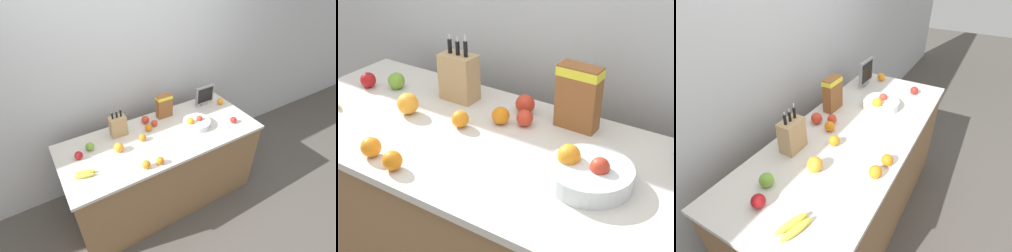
# 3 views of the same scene
# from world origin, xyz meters

# --- Properties ---
(wall_back) EXTENTS (9.00, 0.06, 2.60)m
(wall_back) POSITION_xyz_m (0.00, 0.62, 1.30)
(wall_back) COLOR silver
(wall_back) RESTS_ON ground_plane
(counter) EXTENTS (1.99, 0.81, 0.89)m
(counter) POSITION_xyz_m (0.00, 0.00, 0.45)
(counter) COLOR olive
(counter) RESTS_ON ground_plane
(knife_block) EXTENTS (0.16, 0.10, 0.30)m
(knife_block) POSITION_xyz_m (-0.35, 0.23, 1.00)
(knife_block) COLOR tan
(knife_block) RESTS_ON counter
(cereal_box) EXTENTS (0.17, 0.08, 0.26)m
(cereal_box) POSITION_xyz_m (0.19, 0.28, 1.04)
(cereal_box) COLOR brown
(cereal_box) RESTS_ON counter
(fruit_bowl) EXTENTS (0.28, 0.28, 0.12)m
(fruit_bowl) POSITION_xyz_m (0.39, -0.04, 0.93)
(fruit_bowl) COLOR silver
(fruit_bowl) RESTS_ON counter
(apple_near_bananas) EXTENTS (0.08, 0.08, 0.08)m
(apple_near_bananas) POSITION_xyz_m (-0.04, 0.27, 0.94)
(apple_near_bananas) COLOR red
(apple_near_bananas) RESTS_ON counter
(apple_by_knife_block) EXTENTS (0.07, 0.07, 0.07)m
(apple_by_knife_block) POSITION_xyz_m (0.01, 0.18, 0.93)
(apple_by_knife_block) COLOR red
(apple_by_knife_block) RESTS_ON counter
(apple_leftmost) EXTENTS (0.07, 0.07, 0.07)m
(apple_leftmost) POSITION_xyz_m (-0.79, 0.10, 0.93)
(apple_leftmost) COLOR #A31419
(apple_leftmost) RESTS_ON counter
(apple_front) EXTENTS (0.08, 0.08, 0.08)m
(apple_front) POSITION_xyz_m (-0.67, 0.16, 0.93)
(apple_front) COLOR #6B9E33
(apple_front) RESTS_ON counter
(orange_front_center) EXTENTS (0.07, 0.07, 0.07)m
(orange_front_center) POSITION_xyz_m (-0.19, 0.03, 0.93)
(orange_front_center) COLOR orange
(orange_front_center) RESTS_ON counter
(orange_front_left) EXTENTS (0.07, 0.07, 0.07)m
(orange_front_left) POSITION_xyz_m (-0.07, 0.14, 0.93)
(orange_front_left) COLOR orange
(orange_front_left) RESTS_ON counter
(orange_front_right) EXTENTS (0.09, 0.09, 0.09)m
(orange_front_right) POSITION_xyz_m (-0.45, 0.01, 0.94)
(orange_front_right) COLOR orange
(orange_front_right) RESTS_ON counter
(orange_near_bowl) EXTENTS (0.07, 0.07, 0.07)m
(orange_near_bowl) POSITION_xyz_m (-0.20, -0.33, 0.93)
(orange_near_bowl) COLOR orange
(orange_near_bowl) RESTS_ON counter
(orange_back_center) EXTENTS (0.07, 0.07, 0.07)m
(orange_back_center) POSITION_xyz_m (-0.33, -0.31, 0.93)
(orange_back_center) COLOR orange
(orange_back_center) RESTS_ON counter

